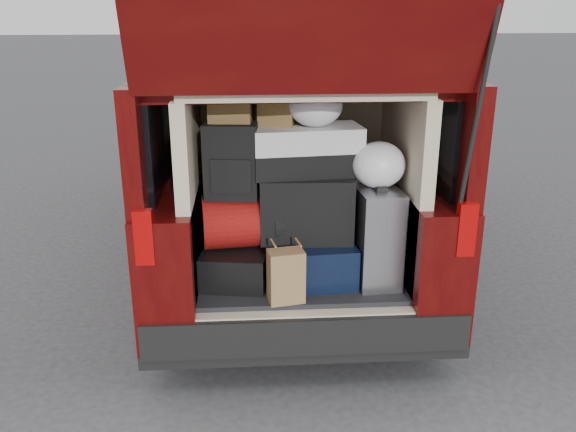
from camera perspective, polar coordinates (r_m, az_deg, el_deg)
name	(u,v)px	position (r m, az deg, el deg)	size (l,w,h in m)	color
ground	(301,363)	(4.00, 1.22, -13.62)	(80.00, 80.00, 0.00)	#333335
minivan	(283,155)	(5.35, -0.45, 5.74)	(1.90, 5.35, 2.77)	black
load_floor	(298,305)	(4.10, 0.91, -8.30)	(1.24, 1.05, 0.55)	black
black_hardshell	(238,261)	(3.81, -4.73, -4.22)	(0.39, 0.53, 0.21)	black
navy_hardshell	(311,256)	(3.82, 2.14, -3.75)	(0.48, 0.59, 0.26)	black
silver_roller	(376,235)	(3.72, 8.20, -1.80)	(0.25, 0.40, 0.59)	white
kraft_bag	(286,276)	(3.48, -0.19, -5.66)	(0.20, 0.13, 0.31)	#9A7245
red_duffel	(243,221)	(3.71, -4.21, -0.47)	(0.49, 0.32, 0.32)	#9F140E
black_soft_case	(306,207)	(3.70, 1.74, 0.86)	(0.55, 0.33, 0.40)	black
backpack	(231,161)	(3.58, -5.34, 5.14)	(0.31, 0.19, 0.44)	black
twotone_duffel	(306,150)	(3.65, 1.67, 6.23)	(0.64, 0.33, 0.29)	silver
grocery_sack_lower	(230,102)	(3.58, -5.43, 10.56)	(0.24, 0.20, 0.22)	brown
grocery_sack_upper	(276,108)	(3.62, -1.09, 10.10)	(0.20, 0.17, 0.20)	brown
plastic_bag_center	(315,105)	(3.57, 2.58, 10.36)	(0.32, 0.30, 0.25)	white
plastic_bag_right	(379,165)	(3.61, 8.47, 4.76)	(0.31, 0.29, 0.27)	white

